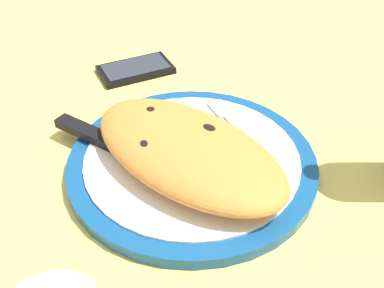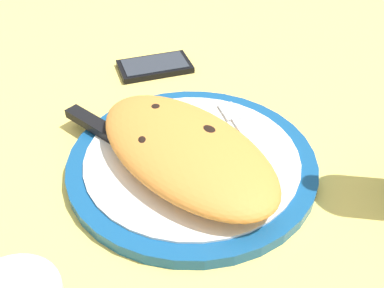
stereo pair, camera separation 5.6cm
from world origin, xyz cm
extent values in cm
cube|color=#EACC60|center=(0.00, 0.00, -1.50)|extent=(150.00, 150.00, 3.00)
cylinder|color=navy|center=(0.00, 0.00, 0.76)|extent=(30.91, 30.91, 1.52)
cylinder|color=white|center=(0.00, 0.00, 1.67)|extent=(26.65, 26.65, 0.30)
ellipsoid|color=orange|center=(-1.00, 1.35, 4.14)|extent=(29.54, 20.05, 4.64)
ellipsoid|color=black|center=(-1.11, -1.51, 5.95)|extent=(2.47, 2.09, 0.84)
ellipsoid|color=black|center=(6.17, 1.96, 5.79)|extent=(2.47, 2.11, 0.73)
ellipsoid|color=black|center=(1.02, 5.69, 5.76)|extent=(2.12, 1.83, 0.65)
cube|color=silver|center=(-2.22, -7.57, 2.02)|extent=(12.56, 2.95, 0.40)
cube|color=silver|center=(5.96, -8.93, 2.02)|extent=(4.31, 2.83, 0.40)
cube|color=silver|center=(0.11, 4.34, 2.02)|extent=(12.53, 6.38, 0.40)
cube|color=black|center=(10.88, 8.76, 2.42)|extent=(10.37, 5.80, 1.20)
cube|color=black|center=(24.79, -5.72, 0.50)|extent=(8.39, 12.71, 1.00)
cube|color=#2D333D|center=(24.79, -5.72, 1.08)|extent=(7.19, 11.16, 0.16)
camera|label=1|loc=(-35.66, 24.49, 38.81)|focal=43.16mm
camera|label=2|loc=(-38.50, 19.71, 38.81)|focal=43.16mm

